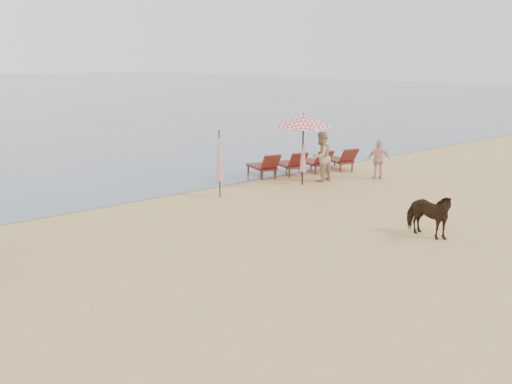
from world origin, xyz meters
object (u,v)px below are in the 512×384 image
umbrella_open_right (303,120)px  cow (428,214)px  umbrella_closed_right (303,151)px  umbrella_closed_left (219,156)px  lounger_cluster_right (304,162)px  beachgoer_right_b (379,160)px  beachgoer_right_a (321,157)px

umbrella_open_right → cow: 7.16m
umbrella_closed_right → cow: bearing=-106.1°
umbrella_open_right → cow: umbrella_open_right is taller
umbrella_closed_left → umbrella_closed_right: 3.57m
umbrella_open_right → umbrella_closed_right: 1.15m
lounger_cluster_right → umbrella_closed_right: size_ratio=2.26×
umbrella_closed_right → beachgoer_right_b: (2.98, -1.18, -0.49)m
umbrella_closed_left → lounger_cluster_right: bearing=11.5°
lounger_cluster_right → umbrella_closed_right: umbrella_closed_right is taller
umbrella_closed_left → cow: bearing=-77.2°
lounger_cluster_right → cow: bearing=-97.5°
cow → umbrella_closed_left: bearing=101.7°
umbrella_closed_left → beachgoer_right_b: umbrella_closed_left is taller
lounger_cluster_right → umbrella_open_right: (-1.50, -1.44, 1.93)m
beachgoer_right_b → cow: bearing=90.9°
umbrella_open_right → umbrella_closed_right: bearing=9.1°
umbrella_closed_left → cow: 7.31m
beachgoer_right_a → beachgoer_right_b: size_ratio=1.25×
umbrella_closed_right → lounger_cluster_right: bearing=44.3°
lounger_cluster_right → beachgoer_right_a: (-0.53, -1.46, 0.48)m
beachgoer_right_a → cow: bearing=61.0°
beachgoer_right_a → lounger_cluster_right: bearing=-115.5°
umbrella_closed_right → beachgoer_right_a: 0.99m
umbrella_closed_right → cow: (-1.92, -6.67, -0.64)m
umbrella_open_right → cow: (-1.90, -6.66, -1.79)m
umbrella_open_right → umbrella_closed_right: size_ratio=1.31×
umbrella_closed_left → beachgoer_right_b: size_ratio=1.51×
umbrella_open_right → beachgoer_right_b: umbrella_open_right is taller
cow → umbrella_closed_right: bearing=72.8°
umbrella_closed_left → beachgoer_right_b: (6.51, -1.60, -0.65)m
beachgoer_right_a → umbrella_closed_left: bearing=-11.2°
umbrella_closed_left → beachgoer_right_b: 6.74m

